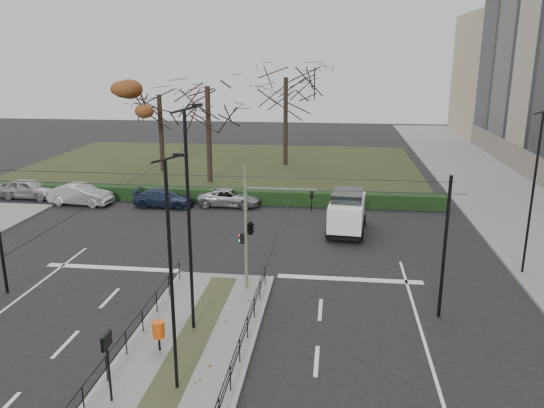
{
  "coord_description": "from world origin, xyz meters",
  "views": [
    {
      "loc": [
        5.14,
        -18.68,
        10.36
      ],
      "look_at": [
        1.86,
        8.24,
        2.88
      ],
      "focal_mm": 35.0,
      "sensor_mm": 36.0,
      "label": 1
    }
  ],
  "objects": [
    {
      "name": "traffic_light",
      "position": [
        1.53,
        3.69,
        3.1
      ],
      "size": [
        3.45,
        1.96,
        5.08
      ],
      "color": "slate",
      "rests_on": "median_island"
    },
    {
      "name": "bare_tree_near",
      "position": [
        -5.54,
        24.89,
        7.54
      ],
      "size": [
        6.38,
        6.38,
        10.67
      ],
      "color": "black",
      "rests_on": "park"
    },
    {
      "name": "litter_bin",
      "position": [
        -0.98,
        -2.18,
        0.94
      ],
      "size": [
        0.44,
        0.44,
        1.12
      ],
      "color": "black",
      "rests_on": "median_island"
    },
    {
      "name": "parked_car_fourth",
      "position": [
        -2.38,
        17.77,
        0.62
      ],
      "size": [
        4.5,
        2.13,
        1.24
      ],
      "primitive_type": "imported",
      "rotation": [
        0.0,
        0.0,
        1.56
      ],
      "color": "#A3A5AB",
      "rests_on": "ground"
    },
    {
      "name": "sidewalk_east",
      "position": [
        18.0,
        22.0,
        0.07
      ],
      "size": [
        8.0,
        90.0,
        0.14
      ],
      "primitive_type": "cube",
      "color": "#625F5D",
      "rests_on": "ground"
    },
    {
      "name": "streetlamp_sidewalk",
      "position": [
        14.52,
        7.03,
        4.24
      ],
      "size": [
        0.67,
        0.14,
        8.06
      ],
      "color": "black",
      "rests_on": "sidewalk_east"
    },
    {
      "name": "parked_car_third",
      "position": [
        -7.07,
        16.97,
        0.63
      ],
      "size": [
        4.37,
        1.9,
        1.25
      ],
      "primitive_type": "imported",
      "rotation": [
        0.0,
        0.0,
        1.54
      ],
      "color": "#1C2541",
      "rests_on": "ground"
    },
    {
      "name": "rust_tree",
      "position": [
        -11.04,
        28.87,
        7.13
      ],
      "size": [
        7.45,
        7.45,
        9.27
      ],
      "color": "black",
      "rests_on": "park"
    },
    {
      "name": "bare_tree_center",
      "position": [
        0.16,
        33.22,
        7.97
      ],
      "size": [
        8.79,
        8.79,
        11.28
      ],
      "color": "black",
      "rests_on": "park"
    },
    {
      "name": "ground",
      "position": [
        0.0,
        0.0,
        0.0
      ],
      "size": [
        140.0,
        140.0,
        0.0
      ],
      "primitive_type": "plane",
      "color": "black",
      "rests_on": "ground"
    },
    {
      "name": "white_van",
      "position": [
        5.94,
        12.84,
        1.32
      ],
      "size": [
        2.53,
        4.98,
        2.54
      ],
      "color": "white",
      "rests_on": "ground"
    },
    {
      "name": "catenary",
      "position": [
        0.0,
        1.62,
        3.42
      ],
      "size": [
        20.0,
        34.0,
        6.0
      ],
      "color": "black",
      "rests_on": "ground"
    },
    {
      "name": "streetlamp_median_near",
      "position": [
        0.33,
        -4.31,
        4.02
      ],
      "size": [
        0.64,
        0.13,
        7.63
      ],
      "color": "black",
      "rests_on": "median_island"
    },
    {
      "name": "median_railing",
      "position": [
        0.0,
        -2.6,
        0.98
      ],
      "size": [
        4.14,
        13.24,
        0.92
      ],
      "color": "black",
      "rests_on": "median_island"
    },
    {
      "name": "info_panel",
      "position": [
        -1.51,
        -5.21,
        1.94
      ],
      "size": [
        0.13,
        0.6,
        2.3
      ],
      "color": "black",
      "rests_on": "median_island"
    },
    {
      "name": "parked_car_first",
      "position": [
        -18.05,
        18.0,
        0.75
      ],
      "size": [
        4.51,
        2.0,
        1.51
      ],
      "primitive_type": "imported",
      "rotation": [
        0.0,
        0.0,
        1.52
      ],
      "color": "#A3A5AB",
      "rests_on": "ground"
    },
    {
      "name": "median_island",
      "position": [
        0.0,
        -2.5,
        0.07
      ],
      "size": [
        4.4,
        15.0,
        0.14
      ],
      "primitive_type": "cube",
      "color": "#625F5D",
      "rests_on": "ground"
    },
    {
      "name": "hedge",
      "position": [
        -6.0,
        18.6,
        0.5
      ],
      "size": [
        38.0,
        1.0,
        1.0
      ],
      "primitive_type": "cube",
      "color": "black",
      "rests_on": "ground"
    },
    {
      "name": "streetlamp_median_far",
      "position": [
        -0.17,
        -0.44,
        4.56
      ],
      "size": [
        0.73,
        0.15,
        8.7
      ],
      "color": "black",
      "rests_on": "median_island"
    },
    {
      "name": "parked_car_second",
      "position": [
        -13.24,
        16.77,
        0.76
      ],
      "size": [
        4.72,
        2.01,
        1.51
      ],
      "primitive_type": "imported",
      "rotation": [
        0.0,
        0.0,
        1.48
      ],
      "color": "#A3A5AB",
      "rests_on": "ground"
    },
    {
      "name": "park",
      "position": [
        -6.0,
        32.0,
        0.05
      ],
      "size": [
        38.0,
        26.0,
        0.1
      ],
      "primitive_type": "cube",
      "color": "#283118",
      "rests_on": "ground"
    }
  ]
}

